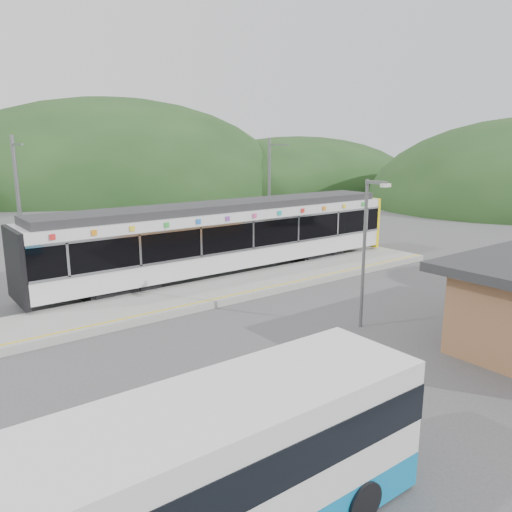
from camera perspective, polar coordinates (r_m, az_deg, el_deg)
ground at (r=20.16m, az=1.30°, el=-6.46°), size 120.00×120.00×0.00m
hills at (r=27.89m, az=4.45°, el=-1.10°), size 146.00×149.00×26.00m
platform at (r=22.66m, az=-3.93°, el=-3.93°), size 26.00×3.20×0.30m
yellow_line at (r=21.59m, az=-2.02°, el=-4.32°), size 26.00×0.10×0.01m
train at (r=25.61m, az=-3.20°, el=2.41°), size 20.44×3.01×3.74m
catenary_mast_west at (r=24.12m, az=-25.37°, el=4.40°), size 0.18×1.80×7.00m
catenary_mast_east at (r=30.26m, az=1.57°, el=7.02°), size 0.18×1.80×7.00m
bus at (r=8.50m, az=-11.02°, el=-26.12°), size 9.82×2.41×2.67m
lamp_post at (r=18.13m, az=12.57°, el=1.70°), size 0.36×0.97×5.42m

